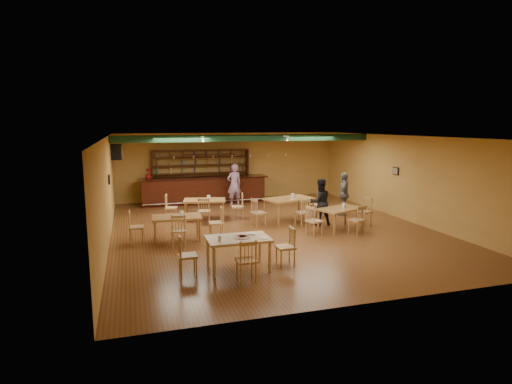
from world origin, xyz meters
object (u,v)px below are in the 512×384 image
object	(u,v)px
dining_table_c	(177,228)
near_table	(238,254)
patron_right_a	(320,202)
dining_table_b	(289,210)
bar_counter	(204,190)
patron_bar	(234,185)
dining_table_a	(205,210)
dining_table_d	(340,219)

from	to	relation	value
dining_table_c	near_table	xyz separation A→B (m)	(1.09, -3.03, 0.03)
near_table	patron_right_a	xyz separation A→B (m)	(3.76, 3.54, 0.40)
dining_table_b	dining_table_c	world-z (taller)	dining_table_b
patron_right_a	bar_counter	bearing A→B (deg)	-55.53
bar_counter	near_table	world-z (taller)	bar_counter
patron_bar	dining_table_a	bearing A→B (deg)	44.10
bar_counter	patron_bar	bearing A→B (deg)	-35.84
near_table	patron_bar	bearing A→B (deg)	77.04
bar_counter	near_table	distance (m)	8.64
patron_bar	patron_right_a	bearing A→B (deg)	104.04
dining_table_d	patron_right_a	distance (m)	0.99
dining_table_c	patron_bar	world-z (taller)	patron_bar
dining_table_a	dining_table_d	xyz separation A→B (m)	(3.95, -2.72, -0.01)
patron_bar	patron_right_a	size ratio (longest dim) A/B	1.11
dining_table_c	dining_table_d	world-z (taller)	dining_table_d
dining_table_c	dining_table_d	distance (m)	5.20
bar_counter	patron_right_a	distance (m)	5.94
bar_counter	patron_right_a	size ratio (longest dim) A/B	3.51
near_table	dining_table_c	bearing A→B (deg)	109.93
dining_table_a	patron_right_a	bearing A→B (deg)	-16.17
dining_table_b	dining_table_c	distance (m)	4.25
dining_table_b	dining_table_d	size ratio (longest dim) A/B	1.15
near_table	patron_right_a	bearing A→B (deg)	43.48
near_table	patron_right_a	world-z (taller)	patron_right_a
patron_right_a	dining_table_c	bearing A→B (deg)	9.16
dining_table_b	patron_bar	bearing A→B (deg)	92.77
dining_table_b	dining_table_c	bearing A→B (deg)	-177.62
bar_counter	dining_table_a	size ratio (longest dim) A/B	3.77
bar_counter	dining_table_a	bearing A→B (deg)	-99.38
dining_table_a	near_table	xyz separation A→B (m)	(-0.15, -5.44, 0.02)
patron_right_a	dining_table_d	bearing A→B (deg)	115.62
bar_counter	dining_table_b	distance (m)	4.84
dining_table_a	dining_table_d	size ratio (longest dim) A/B	1.02
dining_table_a	dining_table_b	bearing A→B (deg)	-9.78
dining_table_d	dining_table_b	bearing A→B (deg)	105.45
bar_counter	dining_table_d	distance (m)	6.82
bar_counter	patron_bar	xyz separation A→B (m)	(1.14, -0.83, 0.31)
dining_table_b	dining_table_d	bearing A→B (deg)	-70.48
near_table	dining_table_b	bearing A→B (deg)	55.91
dining_table_a	near_table	distance (m)	5.44
dining_table_b	near_table	xyz separation A→B (m)	(-2.96, -4.34, -0.02)
dining_table_b	patron_bar	distance (m)	3.66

